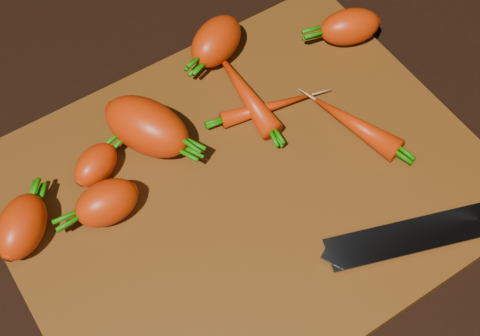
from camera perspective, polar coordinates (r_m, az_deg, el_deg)
ground at (r=0.73m, az=0.43°, el=-2.02°), size 2.00×2.00×0.01m
cutting_board at (r=0.72m, az=0.44°, el=-1.58°), size 0.50×0.40×0.01m
carrot_0 at (r=0.70m, az=-18.16°, el=-4.77°), size 0.08×0.08×0.05m
carrot_1 at (r=0.69m, az=-11.29°, el=-2.93°), size 0.07×0.05×0.05m
carrot_2 at (r=0.72m, az=-7.96°, el=3.53°), size 0.10×0.12×0.06m
carrot_3 at (r=0.80m, az=-2.04°, el=10.77°), size 0.09×0.08×0.05m
carrot_4 at (r=0.72m, az=-12.21°, el=0.27°), size 0.07×0.06×0.04m
carrot_5 at (r=0.83m, az=9.35°, el=11.82°), size 0.08×0.07×0.04m
carrot_6 at (r=0.77m, az=0.37°, el=6.58°), size 0.04×0.13×0.03m
carrot_7 at (r=0.76m, az=2.35°, el=5.19°), size 0.11×0.04×0.02m
carrot_8 at (r=0.75m, az=9.83°, el=3.65°), size 0.06×0.11×0.03m
knife at (r=0.71m, az=16.89°, el=-5.00°), size 0.32×0.14×0.02m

